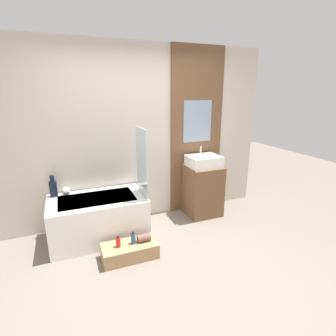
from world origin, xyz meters
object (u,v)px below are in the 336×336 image
at_px(bathtub, 98,217).
at_px(vase_tall_dark, 53,188).
at_px(sink, 204,161).
at_px(vase_round_light, 66,191).
at_px(bottle_soap_primary, 118,242).
at_px(wooden_step_bench, 130,251).
at_px(bottle_soap_secondary, 133,238).

relative_size(bathtub, vase_tall_dark, 4.23).
relative_size(sink, vase_round_light, 4.48).
relative_size(sink, bottle_soap_primary, 3.50).
bearing_deg(wooden_step_bench, bottle_soap_secondary, 0.00).
bearing_deg(vase_round_light, wooden_step_bench, -54.22).
height_order(sink, vase_round_light, sink).
height_order(bottle_soap_primary, bottle_soap_secondary, bottle_soap_secondary).
bearing_deg(bottle_soap_primary, sink, 25.55).
height_order(vase_tall_dark, vase_round_light, vase_tall_dark).
relative_size(vase_tall_dark, bottle_soap_secondary, 1.93).
relative_size(wooden_step_bench, vase_round_light, 6.00).
xyz_separation_m(wooden_step_bench, bottle_soap_secondary, (0.05, 0.00, 0.16)).
height_order(sink, vase_tall_dark, sink).
height_order(bathtub, sink, sink).
height_order(bathtub, vase_round_light, vase_round_light).
height_order(vase_round_light, bottle_soap_secondary, vase_round_light).
distance_m(bathtub, vase_round_light, 0.57).
height_order(vase_round_light, bottle_soap_primary, vase_round_light).
relative_size(vase_tall_dark, vase_round_light, 2.69).
distance_m(sink, bottle_soap_secondary, 1.66).
relative_size(wooden_step_bench, bottle_soap_secondary, 4.30).
height_order(bathtub, vase_tall_dark, vase_tall_dark).
xyz_separation_m(vase_tall_dark, vase_round_light, (0.15, -0.01, -0.07)).
bearing_deg(bottle_soap_secondary, wooden_step_bench, 180.00).
bearing_deg(sink, wooden_step_bench, -152.38).
xyz_separation_m(bathtub, vase_round_light, (-0.37, 0.27, 0.34)).
height_order(bathtub, bottle_soap_secondary, bathtub).
distance_m(bathtub, bottle_soap_secondary, 0.70).
distance_m(bathtub, wooden_step_bench, 0.70).
relative_size(sink, vase_tall_dark, 1.66).
distance_m(wooden_step_bench, bottle_soap_primary, 0.20).
xyz_separation_m(bottle_soap_primary, bottle_soap_secondary, (0.18, 0.00, 0.01)).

